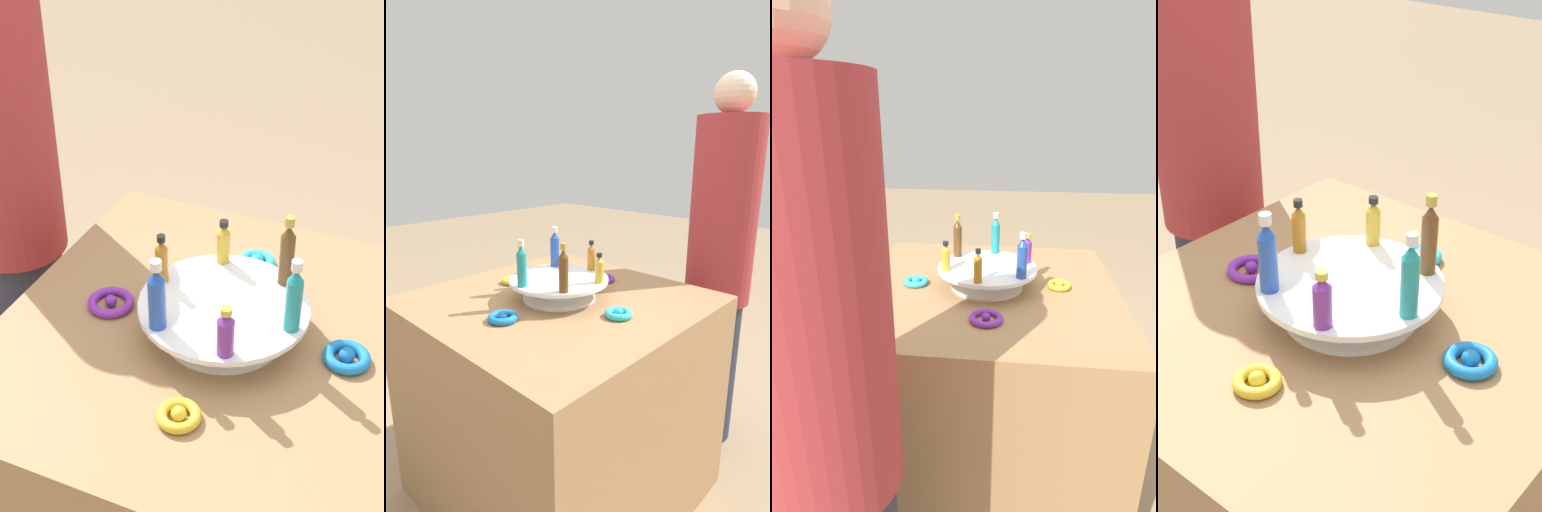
{
  "view_description": "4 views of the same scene",
  "coord_description": "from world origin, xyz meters",
  "views": [
    {
      "loc": [
        1.02,
        0.37,
        1.71
      ],
      "look_at": [
        -0.03,
        -0.08,
        0.92
      ],
      "focal_mm": 50.0,
      "sensor_mm": 36.0,
      "label": 1
    },
    {
      "loc": [
        -0.93,
        0.89,
        1.27
      ],
      "look_at": [
        -0.03,
        -0.07,
        0.92
      ],
      "focal_mm": 28.0,
      "sensor_mm": 36.0,
      "label": 2
    },
    {
      "loc": [
        0.07,
        -1.26,
        1.34
      ],
      "look_at": [
        -0.06,
        -0.16,
        0.95
      ],
      "focal_mm": 28.0,
      "sensor_mm": 36.0,
      "label": 3
    },
    {
      "loc": [
        0.82,
        0.69,
        1.53
      ],
      "look_at": [
        -0.0,
        -0.0,
        0.9
      ],
      "focal_mm": 50.0,
      "sensor_mm": 36.0,
      "label": 4
    }
  ],
  "objects": [
    {
      "name": "ribbon_bow_blue",
      "position": [
        -0.01,
        0.25,
        0.79
      ],
      "size": [
        0.09,
        0.09,
        0.03
      ],
      "color": "blue",
      "rests_on": "party_table"
    },
    {
      "name": "ribbon_bow_teal",
      "position": [
        -0.25,
        -0.01,
        0.79
      ],
      "size": [
        0.09,
        0.09,
        0.03
      ],
      "color": "#2DB7CC",
      "rests_on": "party_table"
    },
    {
      "name": "bottle_purple",
      "position": [
        0.13,
        0.05,
        0.9
      ],
      "size": [
        0.03,
        0.03,
        0.1
      ],
      "color": "#702D93",
      "rests_on": "display_stand"
    },
    {
      "name": "person_figure",
      "position": [
        -0.25,
        -0.69,
        0.79
      ],
      "size": [
        0.26,
        0.26,
        1.56
      ],
      "rotation": [
        0.0,
        0.0,
        1.21
      ],
      "color": "#282D42",
      "rests_on": "ground_plane"
    },
    {
      "name": "bottle_brown",
      "position": [
        -0.11,
        0.09,
        0.92
      ],
      "size": [
        0.03,
        0.03,
        0.15
      ],
      "color": "brown",
      "rests_on": "display_stand"
    },
    {
      "name": "bottle_teal",
      "position": [
        0.02,
        0.14,
        0.92
      ],
      "size": [
        0.03,
        0.03,
        0.15
      ],
      "color": "teal",
      "rests_on": "display_stand"
    },
    {
      "name": "display_stand",
      "position": [
        0.0,
        0.0,
        0.82
      ],
      "size": [
        0.34,
        0.34,
        0.07
      ],
      "color": "white",
      "rests_on": "party_table"
    },
    {
      "name": "bottle_amber",
      "position": [
        -0.02,
        -0.14,
        0.9
      ],
      "size": [
        0.03,
        0.03,
        0.11
      ],
      "color": "#AD6B19",
      "rests_on": "display_stand"
    },
    {
      "name": "ribbon_bow_purple",
      "position": [
        0.01,
        -0.25,
        0.79
      ],
      "size": [
        0.1,
        0.1,
        0.03
      ],
      "color": "purple",
      "rests_on": "party_table"
    },
    {
      "name": "bottle_gold",
      "position": [
        -0.13,
        -0.05,
        0.9
      ],
      "size": [
        0.03,
        0.03,
        0.1
      ],
      "color": "gold",
      "rests_on": "display_stand"
    },
    {
      "name": "party_table",
      "position": [
        0.0,
        0.0,
        0.39
      ],
      "size": [
        0.88,
        0.88,
        0.78
      ],
      "color": "#9E754C",
      "rests_on": "ground_plane"
    },
    {
      "name": "bottle_blue",
      "position": [
        0.11,
        -0.09,
        0.92
      ],
      "size": [
        0.03,
        0.03,
        0.15
      ],
      "color": "#234CAD",
      "rests_on": "display_stand"
    },
    {
      "name": "ribbon_bow_gold",
      "position": [
        0.25,
        0.01,
        0.79
      ],
      "size": [
        0.08,
        0.08,
        0.03
      ],
      "color": "gold",
      "rests_on": "party_table"
    }
  ]
}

